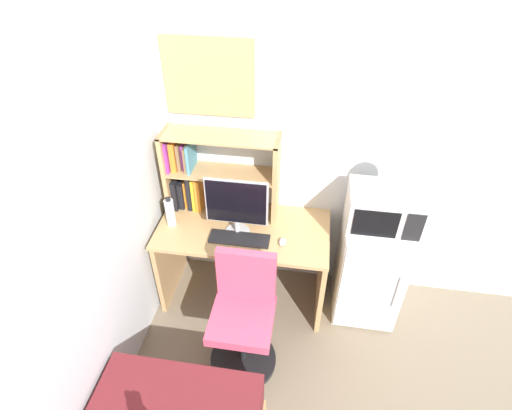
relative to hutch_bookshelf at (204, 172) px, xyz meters
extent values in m
cube|color=silver|center=(1.64, 0.14, 0.24)|extent=(6.40, 0.04, 2.60)
cube|color=silver|center=(-0.38, -1.48, 0.24)|extent=(0.04, 4.40, 2.60)
cube|color=tan|center=(0.33, -0.20, -0.34)|extent=(1.27, 0.64, 0.03)
cube|color=tan|center=(-0.29, -0.20, -0.71)|extent=(0.04, 0.58, 0.71)
cube|color=tan|center=(0.94, -0.20, -0.71)|extent=(0.04, 0.58, 0.71)
cube|color=tan|center=(-0.27, -0.01, 0.00)|extent=(0.03, 0.25, 0.65)
cube|color=tan|center=(0.54, -0.01, 0.00)|extent=(0.03, 0.25, 0.65)
cube|color=tan|center=(0.14, -0.01, 0.32)|extent=(0.84, 0.25, 0.01)
cube|color=tan|center=(0.14, -0.01, 0.02)|extent=(0.77, 0.25, 0.01)
cube|color=black|center=(-0.23, 0.01, -0.20)|extent=(0.04, 0.20, 0.25)
cube|color=black|center=(-0.19, 0.02, -0.21)|extent=(0.04, 0.17, 0.22)
cube|color=orange|center=(-0.15, 0.02, -0.21)|extent=(0.02, 0.14, 0.23)
cube|color=black|center=(-0.12, 0.01, -0.17)|extent=(0.03, 0.18, 0.31)
cube|color=gold|center=(-0.08, 0.01, -0.18)|extent=(0.02, 0.18, 0.28)
cube|color=orange|center=(-0.05, 0.01, -0.18)|extent=(0.04, 0.19, 0.29)
cube|color=purple|center=(-0.24, 0.00, 0.14)|extent=(0.02, 0.21, 0.24)
cube|color=orange|center=(-0.20, 0.01, 0.14)|extent=(0.04, 0.18, 0.23)
cube|color=brown|center=(-0.17, 0.02, 0.13)|extent=(0.02, 0.17, 0.21)
cube|color=purple|center=(-0.14, 0.02, 0.13)|extent=(0.02, 0.14, 0.20)
cube|color=brown|center=(-0.11, 0.01, 0.12)|extent=(0.02, 0.18, 0.20)
cube|color=teal|center=(-0.09, 0.01, 0.14)|extent=(0.02, 0.20, 0.22)
cylinder|color=#B7B7BC|center=(0.29, -0.26, -0.32)|extent=(0.18, 0.18, 0.02)
cylinder|color=#B7B7BC|center=(0.29, -0.26, -0.26)|extent=(0.04, 0.04, 0.09)
cube|color=#B7B7BC|center=(0.29, -0.26, -0.05)|extent=(0.44, 0.01, 0.36)
cube|color=black|center=(0.29, -0.26, -0.05)|extent=(0.42, 0.02, 0.34)
cube|color=black|center=(0.32, -0.34, -0.31)|extent=(0.43, 0.13, 0.02)
ellipsoid|color=silver|center=(0.63, -0.33, -0.31)|extent=(0.05, 0.08, 0.03)
cylinder|color=silver|center=(-0.21, -0.25, -0.21)|extent=(0.07, 0.07, 0.22)
cylinder|color=black|center=(-0.21, -0.25, -0.09)|extent=(0.04, 0.04, 0.02)
cube|color=white|center=(1.29, -0.16, -0.63)|extent=(0.47, 0.49, 0.87)
cube|color=white|center=(1.29, -0.41, -0.63)|extent=(0.45, 0.01, 0.84)
cylinder|color=#B2B2B7|center=(1.45, -0.42, -0.58)|extent=(0.01, 0.01, 0.31)
cube|color=silver|center=(1.29, -0.16, -0.05)|extent=(0.48, 0.36, 0.27)
cube|color=black|center=(1.22, -0.34, -0.05)|extent=(0.29, 0.01, 0.21)
cube|color=black|center=(1.46, -0.34, -0.05)|extent=(0.12, 0.01, 0.22)
cylinder|color=silver|center=(1.34, -0.16, 0.09)|extent=(0.11, 0.11, 0.01)
cylinder|color=silver|center=(1.34, -0.16, 0.13)|extent=(0.02, 0.02, 0.07)
cylinder|color=silver|center=(1.34, -0.17, 0.27)|extent=(0.20, 0.03, 0.20)
cylinder|color=black|center=(0.42, -0.82, -1.04)|extent=(0.47, 0.47, 0.04)
cylinder|color=black|center=(0.42, -0.82, -0.82)|extent=(0.04, 0.04, 0.44)
cube|color=#D84766|center=(0.42, -0.82, -0.58)|extent=(0.41, 0.41, 0.07)
cube|color=#D84766|center=(0.42, -0.63, -0.35)|extent=(0.39, 0.06, 0.40)
cube|color=tan|center=(0.06, 0.10, 0.68)|extent=(0.61, 0.02, 0.52)
camera|label=1|loc=(0.77, -2.40, 1.63)|focal=28.17mm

